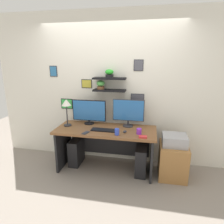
% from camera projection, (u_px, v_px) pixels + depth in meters
% --- Properties ---
extents(ground_plane, '(8.00, 8.00, 0.00)m').
position_uv_depth(ground_plane, '(106.00, 168.00, 3.50)').
color(ground_plane, gray).
extents(back_wall_assembly, '(4.40, 0.24, 2.70)m').
position_uv_depth(back_wall_assembly, '(111.00, 89.00, 3.55)').
color(back_wall_assembly, silver).
rests_on(back_wall_assembly, ground).
extents(desk, '(1.68, 0.68, 0.75)m').
position_uv_depth(desk, '(106.00, 139.00, 3.41)').
color(desk, brown).
rests_on(desk, ground).
extents(monitor_left, '(0.61, 0.18, 0.44)m').
position_uv_depth(monitor_left, '(89.00, 112.00, 3.51)').
color(monitor_left, black).
rests_on(monitor_left, desk).
extents(monitor_right, '(0.54, 0.18, 0.48)m').
position_uv_depth(monitor_right, '(128.00, 112.00, 3.37)').
color(monitor_right, '#2D2D33').
rests_on(monitor_right, desk).
extents(keyboard, '(0.44, 0.14, 0.02)m').
position_uv_depth(keyboard, '(104.00, 130.00, 3.22)').
color(keyboard, black).
rests_on(keyboard, desk).
extents(computer_mouse, '(0.06, 0.09, 0.03)m').
position_uv_depth(computer_mouse, '(125.00, 132.00, 3.14)').
color(computer_mouse, '#2D2D33').
rests_on(computer_mouse, desk).
extents(desk_lamp, '(0.16, 0.16, 0.47)m').
position_uv_depth(desk_lamp, '(66.00, 105.00, 3.36)').
color(desk_lamp, '#2D2D33').
rests_on(desk_lamp, desk).
extents(cell_phone, '(0.11, 0.15, 0.01)m').
position_uv_depth(cell_phone, '(86.00, 133.00, 3.11)').
color(cell_phone, '#2D2D33').
rests_on(cell_phone, desk).
extents(coffee_mug, '(0.08, 0.08, 0.09)m').
position_uv_depth(coffee_mug, '(139.00, 131.00, 3.07)').
color(coffee_mug, purple).
rests_on(coffee_mug, desk).
extents(pen_cup, '(0.07, 0.07, 0.10)m').
position_uv_depth(pen_cup, '(117.00, 132.00, 3.03)').
color(pen_cup, blue).
rests_on(pen_cup, desk).
extents(scissors_tray, '(0.12, 0.08, 0.02)m').
position_uv_depth(scissors_tray, '(143.00, 137.00, 2.94)').
color(scissors_tray, red).
rests_on(scissors_tray, desk).
extents(drawer_cabinet, '(0.44, 0.50, 0.56)m').
position_uv_depth(drawer_cabinet, '(173.00, 160.00, 3.22)').
color(drawer_cabinet, '#9E6B38').
rests_on(drawer_cabinet, ground).
extents(printer, '(0.38, 0.34, 0.17)m').
position_uv_depth(printer, '(175.00, 140.00, 3.12)').
color(printer, '#9E9EA3').
rests_on(printer, drawer_cabinet).
extents(computer_tower_left, '(0.18, 0.40, 0.47)m').
position_uv_depth(computer_tower_left, '(76.00, 151.00, 3.62)').
color(computer_tower_left, black).
rests_on(computer_tower_left, ground).
extents(computer_tower_right, '(0.18, 0.40, 0.48)m').
position_uv_depth(computer_tower_right, '(141.00, 160.00, 3.30)').
color(computer_tower_right, black).
rests_on(computer_tower_right, ground).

